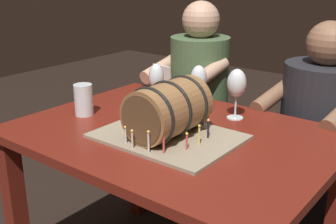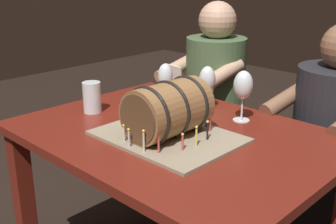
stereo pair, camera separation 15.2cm
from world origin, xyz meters
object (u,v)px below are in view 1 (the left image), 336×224
barrel_cake (168,113)px  person_seated_right (316,149)px  wine_glass_empty (237,84)px  beer_pint (84,101)px  person_seated_left (198,118)px  menu_card (163,82)px  wine_glass_red (156,79)px  dining_table (173,160)px  wine_glass_rose (199,81)px

barrel_cake → person_seated_right: (0.31, 0.73, -0.31)m
barrel_cake → wine_glass_empty: (0.09, 0.34, 0.05)m
beer_pint → person_seated_left: size_ratio=0.11×
menu_card → wine_glass_red: bearing=-57.4°
beer_pint → person_seated_right: 1.09m
person_seated_right → menu_card: bearing=-150.5°
person_seated_left → person_seated_right: (0.67, 0.00, -0.00)m
wine_glass_red → beer_pint: (-0.17, -0.27, -0.07)m
person_seated_left → wine_glass_empty: bearing=-41.5°
dining_table → person_seated_right: (0.33, 0.67, -0.10)m
wine_glass_red → wine_glass_rose: size_ratio=1.02×
wine_glass_rose → person_seated_right: (0.42, 0.38, -0.34)m
dining_table → wine_glass_red: bearing=141.4°
wine_glass_red → wine_glass_rose: 0.18m
wine_glass_empty → beer_pint: (-0.52, -0.35, -0.09)m
wine_glass_red → person_seated_right: size_ratio=0.17×
person_seated_right → wine_glass_red: bearing=-140.5°
wine_glass_rose → wine_glass_empty: bearing=-5.1°
barrel_cake → person_seated_left: person_seated_left is taller
menu_card → person_seated_left: person_seated_left is taller
wine_glass_rose → beer_pint: bearing=-131.3°
dining_table → wine_glass_rose: size_ratio=6.20×
person_seated_left → person_seated_right: size_ratio=1.05×
dining_table → menu_card: (-0.30, 0.31, 0.20)m
barrel_cake → wine_glass_empty: 0.35m
wine_glass_rose → menu_card: wine_glass_rose is taller
dining_table → beer_pint: beer_pint is taller
wine_glass_red → beer_pint: 0.33m
wine_glass_rose → person_seated_left: size_ratio=0.16×
wine_glass_red → menu_card: 0.14m
person_seated_right → barrel_cake: bearing=-112.8°
wine_glass_empty → wine_glass_rose: size_ratio=1.08×
wine_glass_empty → wine_glass_red: size_ratio=1.06×
wine_glass_empty → wine_glass_rose: wine_glass_empty is taller
barrel_cake → wine_glass_empty: barrel_cake is taller
beer_pint → menu_card: size_ratio=0.82×
wine_glass_red → wine_glass_rose: bearing=32.1°
wine_glass_empty → wine_glass_rose: (-0.20, 0.02, -0.02)m
menu_card → person_seated_right: bearing=35.2°
dining_table → person_seated_right: bearing=63.5°
dining_table → wine_glass_red: size_ratio=6.10×
dining_table → barrel_cake: barrel_cake is taller
dining_table → menu_card: 0.47m
wine_glass_empty → wine_glass_red: wine_glass_empty is taller
wine_glass_rose → person_seated_right: size_ratio=0.17×
wine_glass_empty → wine_glass_red: 0.36m
wine_glass_empty → person_seated_right: person_seated_right is taller
dining_table → wine_glass_rose: wine_glass_rose is taller
wine_glass_rose → menu_card: 0.22m
beer_pint → menu_card: menu_card is taller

